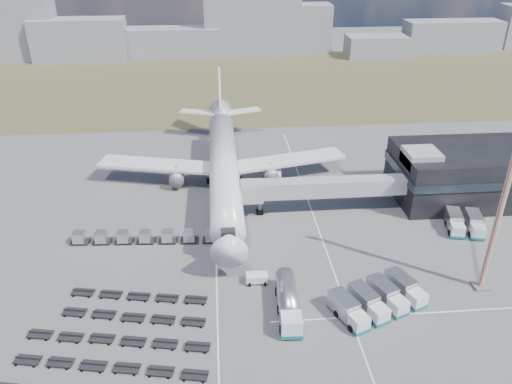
{
  "coord_description": "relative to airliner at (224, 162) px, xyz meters",
  "views": [
    {
      "loc": [
        -1.08,
        -58.48,
        46.86
      ],
      "look_at": [
        5.62,
        21.72,
        4.0
      ],
      "focal_mm": 35.0,
      "sensor_mm": 36.0,
      "label": 1
    }
  ],
  "objects": [
    {
      "name": "grass_strip",
      "position": [
        0.0,
        77.62,
        -5.29
      ],
      "size": [
        420.0,
        90.0,
        0.01
      ],
      "primitive_type": "cube",
      "color": "#4D4B2E",
      "rests_on": "ground"
    },
    {
      "name": "catering_truck",
      "position": [
        10.64,
        1.08,
        -3.92
      ],
      "size": [
        3.15,
        6.12,
        2.69
      ],
      "rotation": [
        0.0,
        0.0,
        -0.13
      ],
      "color": "silver",
      "rests_on": "ground"
    },
    {
      "name": "airliner",
      "position": [
        0.0,
        0.0,
        0.0
      ],
      "size": [
        51.59,
        64.53,
        17.62
      ],
      "color": "silver",
      "rests_on": "ground"
    },
    {
      "name": "ground",
      "position": [
        0.0,
        -32.38,
        -5.29
      ],
      "size": [
        420.0,
        420.0,
        0.0
      ],
      "primitive_type": "plane",
      "color": "#565659",
      "rests_on": "ground"
    },
    {
      "name": "floodlight_mast",
      "position": [
        36.7,
        -35.56,
        9.48
      ],
      "size": [
        2.77,
        2.28,
        29.47
      ],
      "rotation": [
        0.0,
        0.0,
        -0.43
      ],
      "color": "#AC361B",
      "rests_on": "ground"
    },
    {
      "name": "uld_row",
      "position": [
        -11.85,
        -19.73,
        -4.13
      ],
      "size": [
        28.67,
        3.52,
        1.93
      ],
      "rotation": [
        0.0,
        0.0,
        -0.06
      ],
      "color": "black",
      "rests_on": "ground"
    },
    {
      "name": "service_trucks_far",
      "position": [
        41.15,
        -20.33,
        -3.82
      ],
      "size": [
        7.01,
        7.84,
        2.71
      ],
      "rotation": [
        0.0,
        0.0,
        -0.23
      ],
      "color": "silver",
      "rests_on": "ground"
    },
    {
      "name": "lane_markings",
      "position": [
        9.77,
        -29.38,
        -5.29
      ],
      "size": [
        47.12,
        110.0,
        0.01
      ],
      "color": "silver",
      "rests_on": "ground"
    },
    {
      "name": "baggage_dollies",
      "position": [
        -14.83,
        -42.79,
        -4.92
      ],
      "size": [
        26.33,
        22.9,
        0.75
      ],
      "rotation": [
        0.0,
        0.0,
        -0.19
      ],
      "color": "black",
      "rests_on": "ground"
    },
    {
      "name": "terminal",
      "position": [
        47.77,
        -8.41,
        -0.04
      ],
      "size": [
        30.4,
        16.4,
        11.0
      ],
      "color": "black",
      "rests_on": "ground"
    },
    {
      "name": "pushback_tug",
      "position": [
        4.0,
        -31.78,
        -4.56
      ],
      "size": [
        3.26,
        1.88,
        1.46
      ],
      "primitive_type": "cube",
      "rotation": [
        0.0,
        0.0,
        -0.02
      ],
      "color": "silver",
      "rests_on": "ground"
    },
    {
      "name": "service_trucks_near",
      "position": [
        20.13,
        -38.69,
        -3.8
      ],
      "size": [
        14.0,
        11.03,
        2.74
      ],
      "rotation": [
        0.0,
        0.0,
        0.4
      ],
      "color": "silver",
      "rests_on": "ground"
    },
    {
      "name": "jet_bridge",
      "position": [
        15.9,
        -11.95,
        -0.24
      ],
      "size": [
        30.3,
        3.8,
        7.05
      ],
      "color": "#939399",
      "rests_on": "ground"
    },
    {
      "name": "fuel_tanker",
      "position": [
        7.69,
        -38.59,
        -3.48
      ],
      "size": [
        3.31,
        11.3,
        3.62
      ],
      "rotation": [
        0.0,
        0.0,
        -0.04
      ],
      "color": "silver",
      "rests_on": "ground"
    },
    {
      "name": "skyline",
      "position": [
        -29.21,
        117.55,
        4.7
      ],
      "size": [
        289.25,
        24.9,
        25.75
      ],
      "color": "gray",
      "rests_on": "ground"
    }
  ]
}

